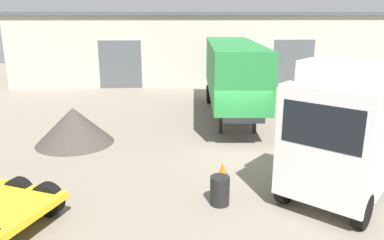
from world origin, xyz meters
TOP-DOWN VIEW (x-y plane):
  - ground_plane at (0.00, 0.00)m, footprint 60.00×60.00m
  - warehouse_building at (0.00, 18.26)m, footprint 30.77×9.03m
  - tractor_unit_white at (2.03, -4.59)m, footprint 5.93×6.14m
  - container_trailer_green at (0.47, 5.27)m, footprint 3.15×10.47m
  - gravel_pile at (-7.10, 1.21)m, footprint 3.36×3.36m
  - oil_drum at (-1.46, -4.62)m, footprint 0.58×0.58m
  - traffic_cone at (-1.11, -2.70)m, footprint 0.40×0.40m

SIDE VIEW (x-z plane):
  - ground_plane at x=0.00m, z-range 0.00..0.00m
  - traffic_cone at x=-1.11m, z-range -0.02..0.53m
  - oil_drum at x=-1.46m, z-range 0.00..0.88m
  - gravel_pile at x=-7.10m, z-range 0.00..1.60m
  - tractor_unit_white at x=2.03m, z-range -0.12..4.14m
  - container_trailer_green at x=0.47m, z-range 0.56..4.58m
  - warehouse_building at x=0.00m, z-range 0.01..5.65m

